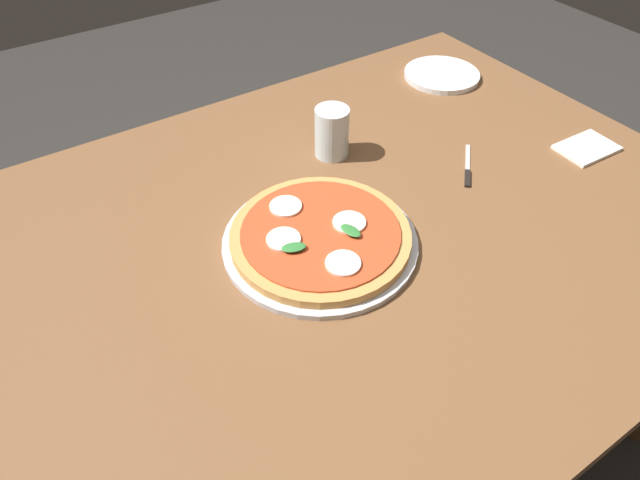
# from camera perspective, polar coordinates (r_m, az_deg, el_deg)

# --- Properties ---
(ground_plane) EXTENTS (6.00, 6.00, 0.00)m
(ground_plane) POSITION_cam_1_polar(r_m,az_deg,el_deg) (1.65, 2.39, -17.46)
(ground_plane) COLOR #2D2B28
(dining_table) EXTENTS (1.47, 1.11, 0.74)m
(dining_table) POSITION_cam_1_polar(r_m,az_deg,el_deg) (1.13, 3.35, -1.30)
(dining_table) COLOR brown
(dining_table) RESTS_ON ground_plane
(serving_tray) EXTENTS (0.36, 0.36, 0.01)m
(serving_tray) POSITION_cam_1_polar(r_m,az_deg,el_deg) (1.02, 0.00, -0.16)
(serving_tray) COLOR silver
(serving_tray) RESTS_ON dining_table
(pizza) EXTENTS (0.33, 0.33, 0.03)m
(pizza) POSITION_cam_1_polar(r_m,az_deg,el_deg) (1.01, 0.03, 0.50)
(pizza) COLOR tan
(pizza) RESTS_ON serving_tray
(plate_white) EXTENTS (0.20, 0.20, 0.01)m
(plate_white) POSITION_cam_1_polar(r_m,az_deg,el_deg) (1.58, 12.38, 16.22)
(plate_white) COLOR white
(plate_white) RESTS_ON dining_table
(napkin) EXTENTS (0.13, 0.10, 0.01)m
(napkin) POSITION_cam_1_polar(r_m,az_deg,el_deg) (1.39, 25.68, 8.51)
(napkin) COLOR white
(napkin) RESTS_ON dining_table
(knife) EXTENTS (0.12, 0.12, 0.01)m
(knife) POSITION_cam_1_polar(r_m,az_deg,el_deg) (1.23, 14.90, 6.92)
(knife) COLOR black
(knife) RESTS_ON dining_table
(glass_cup) EXTENTS (0.07, 0.07, 0.11)m
(glass_cup) POSITION_cam_1_polar(r_m,az_deg,el_deg) (1.22, 1.22, 10.98)
(glass_cup) COLOR silver
(glass_cup) RESTS_ON dining_table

